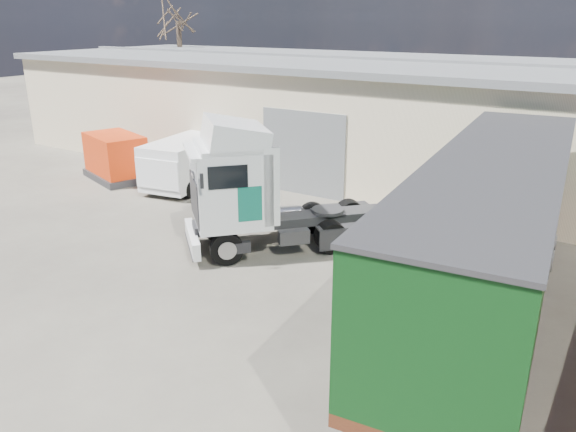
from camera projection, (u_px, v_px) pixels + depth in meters
The scene contains 7 objects.
ground at pixel (178, 296), 15.47m from camera, with size 120.00×120.00×0.00m, color #2A2722.
warehouse at pixel (297, 107), 30.32m from camera, with size 30.60×12.60×5.42m.
bare_tree at pixel (177, 6), 37.81m from camera, with size 4.00×4.00×9.60m.
tractor_unit at pixel (256, 195), 18.11m from camera, with size 6.16×6.40×4.39m.
box_trailer at pixel (492, 225), 13.27m from camera, with size 3.93×13.17×4.31m.
panel_van at pixel (189, 162), 25.22m from camera, with size 2.94×5.54×2.16m.
orange_skip at pixel (116, 160), 26.39m from camera, with size 3.89×3.09×2.12m.
Camera 1 is at (9.99, -10.03, 7.28)m, focal length 35.00 mm.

